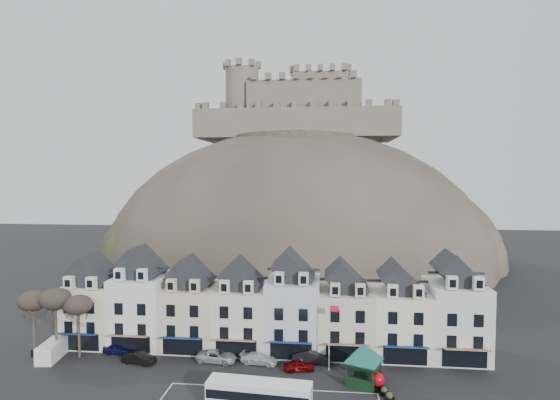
# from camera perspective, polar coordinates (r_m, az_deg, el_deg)

# --- Properties ---
(townhouse_terrace) EXTENTS (54.40, 9.35, 11.80)m
(townhouse_terrace) POSITION_cam_1_polar(r_m,az_deg,el_deg) (58.98, -1.49, -13.91)
(townhouse_terrace) COLOR white
(townhouse_terrace) RESTS_ON ground
(castle_hill) EXTENTS (100.00, 76.00, 68.00)m
(castle_hill) POSITION_cam_1_polar(r_m,az_deg,el_deg) (111.35, 2.66, -8.47)
(castle_hill) COLOR #322F27
(castle_hill) RESTS_ON ground
(castle) EXTENTS (50.20, 22.20, 22.00)m
(castle) POSITION_cam_1_polar(r_m,az_deg,el_deg) (117.37, 2.54, 11.81)
(castle) COLOR #6C6152
(castle) RESTS_ON ground
(tree_left_far) EXTENTS (3.61, 3.61, 8.24)m
(tree_left_far) POSITION_cam_1_polar(r_m,az_deg,el_deg) (64.19, -29.57, -11.43)
(tree_left_far) COLOR #332820
(tree_left_far) RESTS_ON ground
(tree_left_mid) EXTENTS (3.78, 3.78, 8.64)m
(tree_left_mid) POSITION_cam_1_polar(r_m,az_deg,el_deg) (62.45, -27.29, -11.45)
(tree_left_mid) COLOR #332820
(tree_left_mid) RESTS_ON ground
(tree_left_near) EXTENTS (3.43, 3.43, 7.84)m
(tree_left_near) POSITION_cam_1_polar(r_m,az_deg,el_deg) (61.07, -24.86, -12.39)
(tree_left_near) COLOR #332820
(tree_left_near) RESTS_ON ground
(bus) EXTENTS (10.31, 3.17, 2.87)m
(bus) POSITION_cam_1_polar(r_m,az_deg,el_deg) (46.08, -2.75, -24.02)
(bus) COLOR #262628
(bus) RESTS_ON ground
(bus_shelter) EXTENTS (6.54, 6.54, 4.50)m
(bus_shelter) POSITION_cam_1_polar(r_m,az_deg,el_deg) (50.83, 10.89, -19.01)
(bus_shelter) COLOR black
(bus_shelter) RESTS_ON ground
(red_buoy) EXTENTS (1.60, 1.60, 1.88)m
(red_buoy) POSITION_cam_1_polar(r_m,az_deg,el_deg) (50.99, 12.61, -22.06)
(red_buoy) COLOR black
(red_buoy) RESTS_ON ground
(flagpole) EXTENTS (1.13, 0.28, 7.93)m
(flagpole) POSITION_cam_1_polar(r_m,az_deg,el_deg) (53.09, 6.54, -16.78)
(flagpole) COLOR silver
(flagpole) RESTS_ON ground
(white_van) EXTENTS (2.62, 4.85, 2.11)m
(white_van) POSITION_cam_1_polar(r_m,az_deg,el_deg) (63.60, -27.64, -17.03)
(white_van) COLOR white
(white_van) RESTS_ON ground
(planter_west) EXTENTS (0.98, 0.69, 0.89)m
(planter_west) POSITION_cam_1_polar(r_m,az_deg,el_deg) (50.29, 13.41, -23.13)
(planter_west) COLOR black
(planter_west) RESTS_ON ground
(planter_east) EXTENTS (1.10, 0.86, 0.98)m
(planter_east) POSITION_cam_1_polar(r_m,az_deg,el_deg) (49.19, 14.08, -23.71)
(planter_east) COLOR black
(planter_east) RESTS_ON ground
(car_navy) EXTENTS (3.85, 1.77, 1.28)m
(car_navy) POSITION_cam_1_polar(r_m,az_deg,el_deg) (62.15, -20.36, -17.75)
(car_navy) COLOR #0D0F44
(car_navy) RESTS_ON ground
(car_black) EXTENTS (4.30, 2.12, 1.36)m
(car_black) POSITION_cam_1_polar(r_m,az_deg,el_deg) (58.49, -17.93, -19.03)
(car_black) COLOR black
(car_black) RESTS_ON ground
(car_silver) EXTENTS (4.97, 2.67, 1.35)m
(car_silver) POSITION_cam_1_polar(r_m,az_deg,el_deg) (56.93, -8.28, -19.54)
(car_silver) COLOR #B8BCC1
(car_silver) RESTS_ON ground
(car_white) EXTENTS (4.65, 2.38, 1.29)m
(car_white) POSITION_cam_1_polar(r_m,az_deg,el_deg) (55.97, -2.78, -19.96)
(car_white) COLOR silver
(car_white) RESTS_ON ground
(car_maroon) EXTENTS (3.80, 2.21, 1.22)m
(car_maroon) POSITION_cam_1_polar(r_m,az_deg,el_deg) (54.19, 2.50, -20.81)
(car_maroon) COLOR #640507
(car_maroon) RESTS_ON ground
(car_charcoal) EXTENTS (4.87, 2.05, 1.56)m
(car_charcoal) POSITION_cam_1_polar(r_m,az_deg,el_deg) (56.31, 4.24, -19.66)
(car_charcoal) COLOR black
(car_charcoal) RESTS_ON ground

